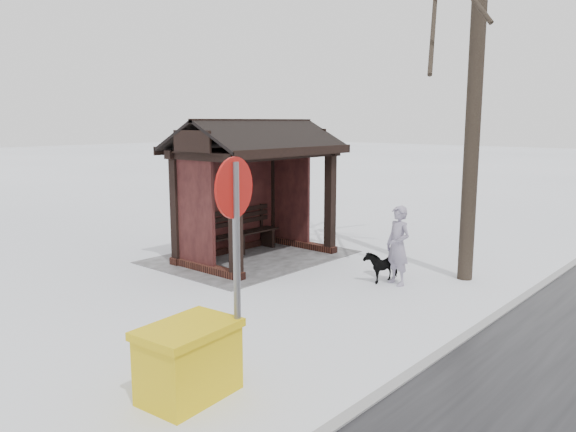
# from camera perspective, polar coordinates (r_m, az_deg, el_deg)

# --- Properties ---
(ground) EXTENTS (120.00, 120.00, 0.00)m
(ground) POSITION_cam_1_polar(r_m,az_deg,el_deg) (12.63, -3.15, -4.34)
(ground) COLOR white
(ground) RESTS_ON ground
(kerb) EXTENTS (120.00, 0.15, 0.06)m
(kerb) POSITION_cam_1_polar(r_m,az_deg,el_deg) (9.77, 20.95, -9.12)
(kerb) COLOR gray
(kerb) RESTS_ON ground
(trampled_patch) EXTENTS (4.20, 3.20, 0.02)m
(trampled_patch) POSITION_cam_1_polar(r_m,az_deg,el_deg) (12.77, -3.80, -4.16)
(trampled_patch) COLOR gray
(trampled_patch) RESTS_ON ground
(bus_shelter) EXTENTS (3.60, 2.40, 3.09)m
(bus_shelter) POSITION_cam_1_polar(r_m,az_deg,el_deg) (12.41, -3.77, 5.54)
(bus_shelter) COLOR #361913
(bus_shelter) RESTS_ON ground
(pedestrian) EXTENTS (0.51, 0.63, 1.50)m
(pedestrian) POSITION_cam_1_polar(r_m,az_deg,el_deg) (10.68, 11.11, -2.96)
(pedestrian) COLOR #948AA2
(pedestrian) RESTS_ON ground
(dog) EXTENTS (0.77, 0.48, 0.61)m
(dog) POSITION_cam_1_polar(r_m,az_deg,el_deg) (10.95, 9.50, -5.01)
(dog) COLOR black
(dog) RESTS_ON ground
(grit_bin) EXTENTS (1.15, 0.84, 0.84)m
(grit_bin) POSITION_cam_1_polar(r_m,az_deg,el_deg) (6.51, -10.05, -14.27)
(grit_bin) COLOR #DFBB0D
(grit_bin) RESTS_ON ground
(road_sign) EXTENTS (0.67, 0.17, 2.67)m
(road_sign) POSITION_cam_1_polar(r_m,az_deg,el_deg) (6.22, -5.39, -1.12)
(road_sign) COLOR slate
(road_sign) RESTS_ON ground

